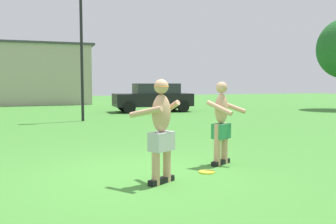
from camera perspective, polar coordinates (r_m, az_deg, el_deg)
The scene contains 6 objects.
ground_plane at distance 6.35m, azimuth -4.04°, elevation -9.96°, with size 80.00×80.00×0.00m, color #428433.
player_with_cap at distance 5.66m, azimuth -1.11°, elevation -2.31°, with size 0.82×0.75×1.67m.
player_in_green at distance 7.05m, azimuth 8.52°, elevation -1.53°, with size 0.80×0.71×1.62m.
frisbee at distance 6.53m, azimuth 6.19°, elevation -9.45°, with size 0.29×0.29×0.03m, color yellow.
car_black_near_post at distance 20.10m, azimuth -2.32°, elevation 2.40°, with size 4.35×2.13×1.58m.
lamp_post at distance 15.63m, azimuth -13.63°, elevation 11.78°, with size 0.60×0.24×5.86m.
Camera 1 is at (-1.63, -5.93, 1.60)m, focal length 38.31 mm.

